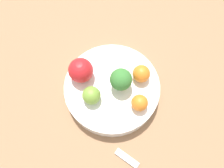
{
  "coord_description": "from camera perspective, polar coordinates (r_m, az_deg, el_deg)",
  "views": [
    {
      "loc": [
        -0.0,
        -0.22,
        0.59
      ],
      "look_at": [
        0.0,
        0.0,
        0.07
      ],
      "focal_mm": 35.0,
      "sensor_mm": 36.0,
      "label": 1
    }
  ],
  "objects": [
    {
      "name": "ground_plane",
      "position": [
        0.63,
        0.0,
        -2.65
      ],
      "size": [
        6.0,
        6.0,
        0.0
      ],
      "primitive_type": "plane",
      "color": "gray"
    },
    {
      "name": "table_surface",
      "position": [
        0.62,
        0.0,
        -2.33
      ],
      "size": [
        1.2,
        1.2,
        0.02
      ],
      "color": "#936D4C",
      "rests_on": "ground_plane"
    },
    {
      "name": "bowl",
      "position": [
        0.59,
        0.0,
        -1.23
      ],
      "size": [
        0.25,
        0.25,
        0.04
      ],
      "color": "white",
      "rests_on": "table_surface"
    },
    {
      "name": "broccoli",
      "position": [
        0.53,
        2.36,
        0.89
      ],
      "size": [
        0.06,
        0.06,
        0.07
      ],
      "color": "#99C17A",
      "rests_on": "bowl"
    },
    {
      "name": "apple_red",
      "position": [
        0.53,
        -5.4,
        -2.97
      ],
      "size": [
        0.05,
        0.05,
        0.05
      ],
      "color": "olive",
      "rests_on": "bowl"
    },
    {
      "name": "apple_green",
      "position": [
        0.55,
        -8.16,
        3.53
      ],
      "size": [
        0.06,
        0.06,
        0.06
      ],
      "color": "red",
      "rests_on": "bowl"
    },
    {
      "name": "orange_front",
      "position": [
        0.53,
        7.23,
        -4.89
      ],
      "size": [
        0.04,
        0.04,
        0.04
      ],
      "color": "orange",
      "rests_on": "bowl"
    },
    {
      "name": "orange_back",
      "position": [
        0.56,
        7.65,
        2.7
      ],
      "size": [
        0.05,
        0.05,
        0.05
      ],
      "color": "orange",
      "rests_on": "bowl"
    },
    {
      "name": "spoon",
      "position": [
        0.57,
        3.97,
        -18.79
      ],
      "size": [
        0.06,
        0.05,
        0.01
      ],
      "color": "silver",
      "rests_on": "table_surface"
    }
  ]
}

